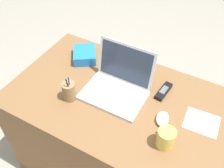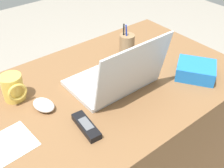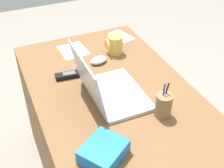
{
  "view_description": "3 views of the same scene",
  "coord_description": "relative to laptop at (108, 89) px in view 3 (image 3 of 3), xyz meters",
  "views": [
    {
      "loc": [
        0.44,
        -0.87,
        1.83
      ],
      "look_at": [
        -0.04,
        -0.01,
        0.83
      ],
      "focal_mm": 41.84,
      "sensor_mm": 36.0,
      "label": 1
    },
    {
      "loc": [
        0.56,
        0.75,
        1.44
      ],
      "look_at": [
        -0.01,
        0.04,
        0.77
      ],
      "focal_mm": 43.92,
      "sensor_mm": 36.0,
      "label": 2
    },
    {
      "loc": [
        -1.06,
        0.47,
        1.65
      ],
      "look_at": [
        -0.03,
        0.02,
        0.81
      ],
      "focal_mm": 48.71,
      "sensor_mm": 36.0,
      "label": 3
    }
  ],
  "objects": [
    {
      "name": "desk",
      "position": [
        0.03,
        -0.04,
        -0.42
      ],
      "size": [
        1.25,
        0.76,
        0.74
      ],
      "primitive_type": "cube",
      "color": "brown",
      "rests_on": "ground"
    },
    {
      "name": "snack_bag",
      "position": [
        -0.32,
        0.15,
        -0.02
      ],
      "size": [
        0.21,
        0.21,
        0.06
      ],
      "primitive_type": "cube",
      "rotation": [
        0.0,
        0.0,
        0.59
      ],
      "color": "blue",
      "rests_on": "desk"
    },
    {
      "name": "cordless_phone",
      "position": [
        0.24,
        0.12,
        -0.04
      ],
      "size": [
        0.06,
        0.15,
        0.03
      ],
      "color": "black",
      "rests_on": "desk"
    },
    {
      "name": "pen_holder",
      "position": [
        -0.21,
        -0.18,
        0.0
      ],
      "size": [
        0.07,
        0.07,
        0.16
      ],
      "color": "olive",
      "rests_on": "desk"
    },
    {
      "name": "laptop",
      "position": [
        0.0,
        0.0,
        0.0
      ],
      "size": [
        0.35,
        0.29,
        0.26
      ],
      "color": "silver",
      "rests_on": "desk"
    },
    {
      "name": "paper_note_near_laptop",
      "position": [
        0.53,
        -0.32,
        -0.05
      ],
      "size": [
        0.18,
        0.13,
        0.0
      ],
      "primitive_type": "cube",
      "rotation": [
        0.0,
        0.0,
        0.28
      ],
      "color": "white",
      "rests_on": "desk"
    },
    {
      "name": "coffee_mug_white",
      "position": [
        0.36,
        -0.2,
        0.0
      ],
      "size": [
        0.09,
        0.1,
        0.11
      ],
      "color": "#E0BC4C",
      "rests_on": "desk"
    },
    {
      "name": "paper_note_left",
      "position": [
        0.48,
        0.02,
        -0.05
      ],
      "size": [
        0.18,
        0.16,
        0.0
      ],
      "primitive_type": "cube",
      "rotation": [
        0.0,
        0.0,
        0.07
      ],
      "color": "white",
      "rests_on": "desk"
    },
    {
      "name": "computer_mouse",
      "position": [
        0.3,
        -0.07,
        -0.04
      ],
      "size": [
        0.08,
        0.11,
        0.03
      ],
      "primitive_type": "ellipsoid",
      "rotation": [
        0.0,
        0.0,
        0.22
      ],
      "color": "white",
      "rests_on": "desk"
    }
  ]
}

